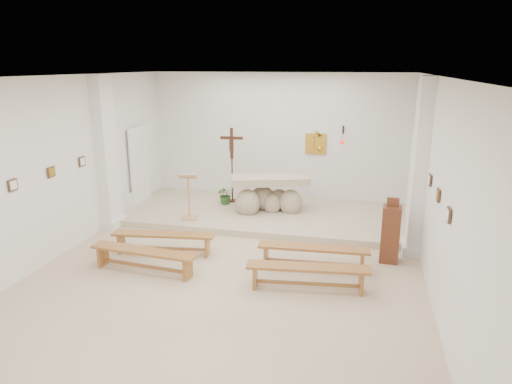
% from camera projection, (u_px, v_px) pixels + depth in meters
% --- Properties ---
extents(ground, '(7.00, 10.00, 0.00)m').
position_uv_depth(ground, '(224.00, 278.00, 8.18)').
color(ground, '#C8B491').
rests_on(ground, ground).
extents(wall_left, '(0.02, 10.00, 3.50)m').
position_uv_depth(wall_left, '(43.00, 173.00, 8.48)').
color(wall_left, silver).
rests_on(wall_left, ground).
extents(wall_right, '(0.02, 10.00, 3.50)m').
position_uv_depth(wall_right, '(442.00, 197.00, 6.93)').
color(wall_right, silver).
rests_on(wall_right, ground).
extents(wall_back, '(7.00, 0.02, 3.50)m').
position_uv_depth(wall_back, '(277.00, 139.00, 12.38)').
color(wall_back, silver).
rests_on(wall_back, ground).
extents(ceiling, '(7.00, 10.00, 0.02)m').
position_uv_depth(ceiling, '(220.00, 78.00, 7.23)').
color(ceiling, silver).
rests_on(ceiling, wall_back).
extents(sanctuary_platform, '(6.98, 3.00, 0.15)m').
position_uv_depth(sanctuary_platform, '(265.00, 214.00, 11.43)').
color(sanctuary_platform, '#C5B597').
rests_on(sanctuary_platform, ground).
extents(pilaster_left, '(0.26, 0.55, 3.50)m').
position_uv_depth(pilaster_left, '(107.00, 153.00, 10.32)').
color(pilaster_left, white).
rests_on(pilaster_left, ground).
extents(pilaster_right, '(0.26, 0.55, 3.50)m').
position_uv_depth(pilaster_right, '(419.00, 168.00, 8.83)').
color(pilaster_right, white).
rests_on(pilaster_right, ground).
extents(gold_wall_relief, '(0.55, 0.04, 0.55)m').
position_uv_depth(gold_wall_relief, '(316.00, 144.00, 12.14)').
color(gold_wall_relief, gold).
rests_on(gold_wall_relief, wall_back).
extents(sanctuary_lamp, '(0.11, 0.36, 0.44)m').
position_uv_depth(sanctuary_lamp, '(342.00, 140.00, 11.71)').
color(sanctuary_lamp, black).
rests_on(sanctuary_lamp, wall_back).
extents(station_frame_left_front, '(0.03, 0.20, 0.20)m').
position_uv_depth(station_frame_left_front, '(13.00, 185.00, 7.73)').
color(station_frame_left_front, '#432F1D').
rests_on(station_frame_left_front, wall_left).
extents(station_frame_left_mid, '(0.03, 0.20, 0.20)m').
position_uv_depth(station_frame_left_mid, '(51.00, 172.00, 8.67)').
color(station_frame_left_mid, '#432F1D').
rests_on(station_frame_left_mid, wall_left).
extents(station_frame_left_rear, '(0.03, 0.20, 0.20)m').
position_uv_depth(station_frame_left_rear, '(82.00, 161.00, 9.61)').
color(station_frame_left_rear, '#432F1D').
rests_on(station_frame_left_rear, wall_left).
extents(station_frame_right_front, '(0.03, 0.20, 0.20)m').
position_uv_depth(station_frame_right_front, '(449.00, 215.00, 6.19)').
color(station_frame_right_front, '#432F1D').
rests_on(station_frame_right_front, wall_right).
extents(station_frame_right_mid, '(0.03, 0.20, 0.20)m').
position_uv_depth(station_frame_right_mid, '(438.00, 195.00, 7.13)').
color(station_frame_right_mid, '#432F1D').
rests_on(station_frame_right_mid, wall_right).
extents(station_frame_right_rear, '(0.03, 0.20, 0.20)m').
position_uv_depth(station_frame_right_rear, '(430.00, 180.00, 8.07)').
color(station_frame_right_rear, '#432F1D').
rests_on(station_frame_right_rear, wall_right).
extents(radiator_left, '(0.10, 0.85, 0.52)m').
position_uv_depth(radiator_left, '(125.00, 206.00, 11.39)').
color(radiator_left, silver).
rests_on(radiator_left, ground).
extents(radiator_right, '(0.10, 0.85, 0.52)m').
position_uv_depth(radiator_right, '(412.00, 228.00, 9.87)').
color(radiator_right, silver).
rests_on(radiator_right, ground).
extents(altar, '(2.02, 1.26, 0.98)m').
position_uv_depth(altar, '(269.00, 196.00, 11.34)').
color(altar, '#BCA990').
rests_on(altar, sanctuary_platform).
extents(lectern, '(0.47, 0.42, 1.14)m').
position_uv_depth(lectern, '(189.00, 196.00, 10.71)').
color(lectern, tan).
rests_on(lectern, sanctuary_platform).
extents(crucifix_stand, '(0.60, 0.26, 1.97)m').
position_uv_depth(crucifix_stand, '(232.00, 160.00, 11.93)').
color(crucifix_stand, '#3E1E13').
rests_on(crucifix_stand, sanctuary_platform).
extents(potted_plant, '(0.60, 0.59, 0.51)m').
position_uv_depth(potted_plant, '(226.00, 194.00, 11.96)').
color(potted_plant, '#275321').
rests_on(potted_plant, sanctuary_platform).
extents(donation_pedestal, '(0.37, 0.37, 1.29)m').
position_uv_depth(donation_pedestal, '(390.00, 234.00, 8.72)').
color(donation_pedestal, '#5A2E19').
rests_on(donation_pedestal, ground).
extents(bench_left_front, '(2.09, 0.60, 0.44)m').
position_uv_depth(bench_left_front, '(164.00, 238.00, 9.15)').
color(bench_left_front, olive).
rests_on(bench_left_front, ground).
extents(bench_right_front, '(2.08, 0.45, 0.44)m').
position_uv_depth(bench_right_front, '(313.00, 252.00, 8.48)').
color(bench_right_front, olive).
rests_on(bench_right_front, ground).
extents(bench_left_second, '(2.08, 0.51, 0.44)m').
position_uv_depth(bench_left_second, '(144.00, 255.00, 8.33)').
color(bench_left_second, olive).
rests_on(bench_left_second, ground).
extents(bench_right_second, '(2.09, 0.56, 0.44)m').
position_uv_depth(bench_right_second, '(308.00, 272.00, 7.66)').
color(bench_right_second, olive).
rests_on(bench_right_second, ground).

